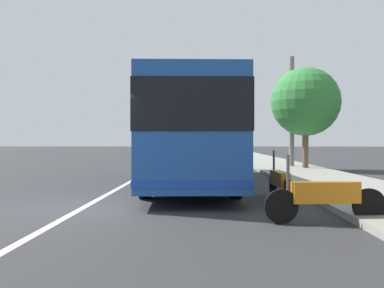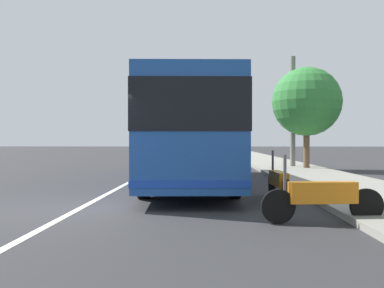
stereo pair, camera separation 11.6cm
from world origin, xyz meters
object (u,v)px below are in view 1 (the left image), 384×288
at_px(car_side_street, 160,148).
at_px(car_ahead_same_lane, 202,149).
at_px(car_far_distant, 190,151).
at_px(motorcycle_nearest_curb, 325,197).
at_px(coach_bus, 188,131).
at_px(car_behind_bus, 190,153).
at_px(utility_pole, 292,113).
at_px(motorcycle_angled, 280,182).
at_px(roadside_tree_mid_block, 305,102).

bearing_deg(car_side_street, car_ahead_same_lane, 31.81).
distance_m(car_far_distant, car_side_street, 18.79).
height_order(car_ahead_same_lane, car_side_street, car_ahead_same_lane).
bearing_deg(motorcycle_nearest_curb, coach_bus, -74.10).
height_order(motorcycle_nearest_curb, car_behind_bus, car_behind_bus).
bearing_deg(motorcycle_nearest_curb, utility_pole, -105.68).
bearing_deg(motorcycle_nearest_curb, car_ahead_same_lane, -91.72).
relative_size(motorcycle_nearest_curb, car_far_distant, 0.50).
distance_m(motorcycle_nearest_curb, utility_pole, 15.70).
relative_size(motorcycle_angled, car_far_distant, 0.50).
xyz_separation_m(motorcycle_angled, car_side_street, (40.84, 7.42, 0.21)).
xyz_separation_m(car_side_street, utility_pole, (-28.36, -10.39, 2.42)).
relative_size(motorcycle_angled, car_ahead_same_lane, 0.53).
relative_size(motorcycle_nearest_curb, car_side_street, 0.57).
xyz_separation_m(car_behind_bus, car_ahead_same_lane, (13.76, -0.75, -0.01)).
relative_size(motorcycle_nearest_curb, motorcycle_angled, 1.00).
distance_m(coach_bus, motorcycle_angled, 5.11).
bearing_deg(coach_bus, car_side_street, 4.70).
relative_size(coach_bus, car_side_street, 3.00).
height_order(car_far_distant, utility_pole, utility_pole).
height_order(motorcycle_nearest_curb, utility_pole, utility_pole).
xyz_separation_m(motorcycle_nearest_curb, utility_pole, (15.25, -2.65, 2.63)).
relative_size(car_far_distant, roadside_tree_mid_block, 0.87).
bearing_deg(car_far_distant, motorcycle_angled, -168.38).
bearing_deg(car_far_distant, utility_pole, -145.40).
xyz_separation_m(motorcycle_nearest_curb, car_ahead_same_lane, (33.98, 2.44, 0.24)).
xyz_separation_m(coach_bus, motorcycle_angled, (-4.24, -2.48, -1.40)).
bearing_deg(car_side_street, motorcycle_nearest_curb, 13.05).
relative_size(motorcycle_angled, utility_pole, 0.37).
xyz_separation_m(car_behind_bus, utility_pole, (-4.96, -5.83, 2.38)).
height_order(motorcycle_nearest_curb, car_far_distant, car_far_distant).
distance_m(car_behind_bus, car_ahead_same_lane, 13.78).
height_order(coach_bus, car_behind_bus, coach_bus).
bearing_deg(car_side_street, car_far_distant, 16.65).
height_order(coach_bus, motorcycle_nearest_curb, coach_bus).
bearing_deg(car_far_distant, car_side_street, 17.76).
height_order(roadside_tree_mid_block, utility_pole, utility_pole).
bearing_deg(roadside_tree_mid_block, motorcycle_nearest_curb, 167.51).
relative_size(motorcycle_angled, car_behind_bus, 0.53).
height_order(car_behind_bus, utility_pole, utility_pole).
relative_size(coach_bus, roadside_tree_mid_block, 2.27).
height_order(car_behind_bus, car_ahead_same_lane, car_behind_bus).
bearing_deg(motorcycle_nearest_curb, car_behind_bus, -86.87).
xyz_separation_m(coach_bus, car_behind_bus, (13.20, 0.39, -1.15)).
distance_m(car_ahead_same_lane, car_side_street, 10.99).
xyz_separation_m(car_far_distant, roadside_tree_mid_block, (-11.56, -6.36, 2.85)).
distance_m(coach_bus, motorcycle_nearest_curb, 7.68).
xyz_separation_m(car_side_street, roadside_tree_mid_block, (-29.81, -10.80, 2.87)).
height_order(motorcycle_angled, car_ahead_same_lane, car_ahead_same_lane).
height_order(car_far_distant, roadside_tree_mid_block, roadside_tree_mid_block).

